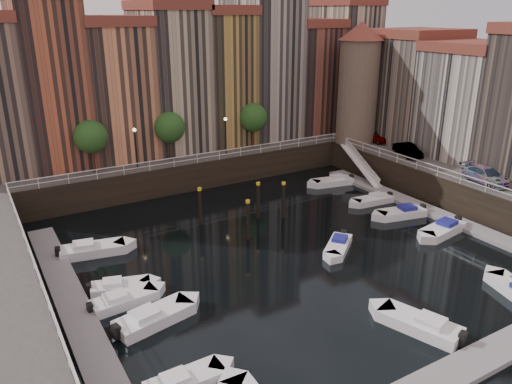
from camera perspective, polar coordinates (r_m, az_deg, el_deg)
ground at (r=40.30m, az=2.92°, el=-6.47°), size 200.00×200.00×0.00m
quay_far at (r=61.69m, az=-10.48°, el=4.24°), size 80.00×20.00×3.00m
dock_left at (r=34.22m, az=-19.96°, el=-12.67°), size 2.00×28.00×0.35m
dock_right at (r=49.72m, az=19.39°, el=-2.12°), size 2.00×28.00×0.35m
dock_near at (r=29.81m, az=22.21°, el=-18.38°), size 30.00×2.00×0.35m
mountains at (r=141.99m, az=-22.44°, el=14.57°), size 145.00×100.00×18.00m
far_terrace at (r=58.77m, az=-7.09°, el=13.06°), size 48.70×10.30×17.50m
right_terrace at (r=58.13m, az=23.61°, el=10.10°), size 9.30×24.30×14.00m
corner_tower at (r=60.36m, az=11.62°, el=12.26°), size 5.20×5.20×13.80m
promenade_trees at (r=52.92m, az=-9.18°, el=7.38°), size 21.20×3.20×5.20m
street_lamps at (r=52.28m, az=-8.38°, el=6.49°), size 10.36×0.36×4.18m
railings at (r=42.64m, az=-0.60°, el=0.62°), size 36.08×34.04×0.52m
gangway at (r=56.89m, az=11.86°, el=3.23°), size 2.78×8.32×3.73m
mooring_pilings at (r=43.95m, az=-0.95°, el=-1.75°), size 7.50×5.08×3.78m
boat_left_0 at (r=27.20m, az=-8.27°, el=-20.66°), size 4.33×1.66×0.99m
boat_left_1 at (r=31.88m, az=-11.71°, el=-13.89°), size 5.33×2.88×1.19m
boat_left_2 at (r=34.11m, az=-15.01°, el=-11.85°), size 4.57×2.01×1.03m
boat_left_3 at (r=35.71m, az=-15.36°, el=-10.38°), size 4.26×2.52×0.96m
boat_left_4 at (r=41.24m, az=-18.33°, el=-6.27°), size 5.31×2.74×1.19m
boat_right_1 at (r=45.57m, az=20.61°, el=-4.01°), size 5.13×2.55×1.15m
boat_right_2 at (r=48.06m, az=16.36°, el=-2.29°), size 4.92×2.64×1.10m
boat_right_3 at (r=50.66m, az=13.27°, el=-0.88°), size 4.41×1.96×1.00m
boat_right_4 at (r=55.19m, az=8.85°, el=1.21°), size 4.83×2.54×1.08m
boat_near_2 at (r=32.20m, az=18.37°, el=-14.21°), size 3.30×5.27×1.18m
car_a at (r=61.68m, az=13.24°, el=6.12°), size 2.24×4.16×1.35m
car_b at (r=56.46m, az=16.94°, el=4.51°), size 2.45×4.34×1.35m
car_c at (r=50.21m, az=24.74°, el=1.67°), size 2.55×5.13×1.43m
boat_extra_315 at (r=40.53m, az=9.40°, el=-6.05°), size 4.09×3.73×0.98m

